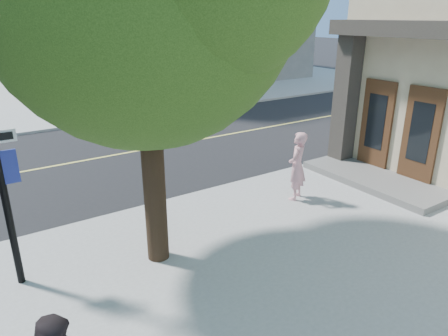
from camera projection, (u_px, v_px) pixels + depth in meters
ground at (1, 247)px, 8.61m from camera, size 140.00×140.00×0.00m
sidewalk_ne at (156, 76)px, 32.38m from camera, size 29.00×25.00×0.12m
man_on_phone at (297, 166)px, 10.31m from camera, size 0.76×0.69×1.75m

